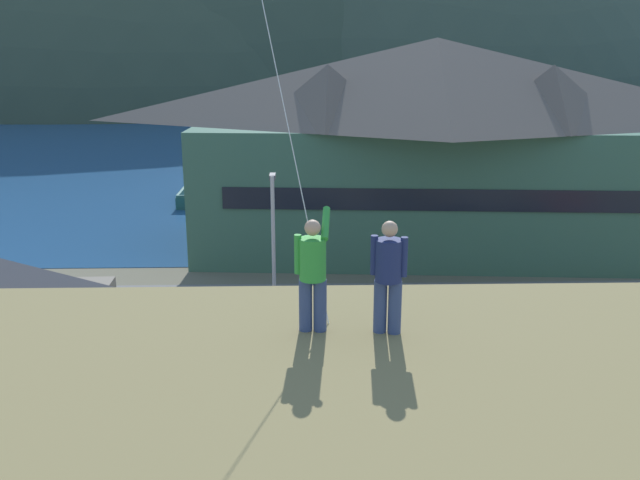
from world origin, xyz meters
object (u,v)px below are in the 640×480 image
(parked_car_back_row_left, at_px, (516,331))
(person_companion, at_px, (388,274))
(storage_shed_waterside, at_px, (349,219))
(harbor_lodge, at_px, (433,141))
(parked_car_front_row_end, at_px, (211,408))
(moored_boat_wharfside, at_px, (198,191))
(person_kite_flyer, at_px, (313,271))
(parked_car_lone_by_shed, at_px, (461,404))
(wharf_dock, at_px, (245,193))
(moored_boat_outer_mooring, at_px, (292,194))
(parking_light_pole, at_px, (273,237))
(parked_car_mid_row_center, at_px, (631,327))
(parked_car_front_row_red, at_px, (296,329))

(parked_car_back_row_left, xyz_separation_m, person_companion, (-6.77, -14.37, 7.24))
(storage_shed_waterside, height_order, person_companion, person_companion)
(harbor_lodge, distance_m, parked_car_front_row_end, 22.81)
(storage_shed_waterside, bearing_deg, moored_boat_wharfside, 126.93)
(storage_shed_waterside, bearing_deg, person_kite_flyer, -95.16)
(parked_car_front_row_end, bearing_deg, person_companion, -65.74)
(storage_shed_waterside, xyz_separation_m, parked_car_lone_by_shed, (2.10, -18.80, -0.97))
(parked_car_back_row_left, distance_m, person_kite_flyer, 17.83)
(wharf_dock, distance_m, moored_boat_outer_mooring, 4.24)
(wharf_dock, distance_m, parked_car_lone_by_shed, 34.65)
(parking_light_pole, relative_size, person_kite_flyer, 3.35)
(harbor_lodge, relative_size, parked_car_back_row_left, 6.63)
(parked_car_back_row_left, distance_m, parking_light_pole, 10.30)
(moored_boat_wharfside, relative_size, parked_car_lone_by_shed, 1.57)
(wharf_dock, relative_size, person_companion, 8.72)
(moored_boat_wharfside, bearing_deg, wharf_dock, 14.28)
(moored_boat_outer_mooring, relative_size, parked_car_back_row_left, 1.86)
(moored_boat_wharfside, distance_m, parking_light_pole, 24.53)
(parked_car_mid_row_center, distance_m, parked_car_back_row_left, 4.52)
(parked_car_front_row_red, distance_m, parked_car_front_row_end, 6.31)
(person_kite_flyer, bearing_deg, moored_boat_outer_mooring, 91.22)
(parked_car_mid_row_center, xyz_separation_m, person_companion, (-11.28, -14.65, 7.24))
(parked_car_front_row_red, bearing_deg, person_companion, -84.15)
(parked_car_back_row_left, bearing_deg, wharf_dock, 113.72)
(parked_car_mid_row_center, bearing_deg, storage_shed_waterside, 126.97)
(parked_car_lone_by_shed, bearing_deg, person_companion, -111.13)
(wharf_dock, distance_m, parked_car_front_row_red, 28.01)
(storage_shed_waterside, relative_size, parked_car_back_row_left, 1.33)
(parking_light_pole, bearing_deg, person_companion, -82.31)
(wharf_dock, xyz_separation_m, moored_boat_outer_mooring, (3.60, -2.21, 0.37))
(parked_car_front_row_red, height_order, parked_car_lone_by_shed, same)
(parked_car_front_row_end, distance_m, parking_light_pole, 9.69)
(person_companion, bearing_deg, moored_boat_outer_mooring, 92.81)
(person_kite_flyer, height_order, person_companion, person_kite_flyer)
(person_kite_flyer, bearing_deg, parked_car_mid_row_center, 49.54)
(storage_shed_waterside, height_order, wharf_dock, storage_shed_waterside)
(person_kite_flyer, bearing_deg, parked_car_front_row_end, 108.23)
(moored_boat_wharfside, bearing_deg, parked_car_front_row_end, -81.38)
(moored_boat_outer_mooring, relative_size, parked_car_mid_row_center, 1.83)
(parked_car_mid_row_center, distance_m, parked_car_front_row_end, 16.34)
(person_kite_flyer, bearing_deg, storage_shed_waterside, 84.84)
(wharf_dock, distance_m, person_companion, 43.54)
(parked_car_front_row_end, bearing_deg, wharf_dock, 92.63)
(parked_car_lone_by_shed, xyz_separation_m, parked_car_front_row_end, (-7.51, -0.06, 0.00))
(moored_boat_outer_mooring, distance_m, parked_car_lone_by_shed, 31.70)
(parked_car_mid_row_center, xyz_separation_m, parked_car_front_row_red, (-12.79, 0.09, 0.00))
(parked_car_mid_row_center, bearing_deg, moored_boat_outer_mooring, 117.39)
(wharf_dock, height_order, person_companion, person_companion)
(person_companion, bearing_deg, parking_light_pole, 97.69)
(wharf_dock, bearing_deg, parked_car_mid_row_center, -58.77)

